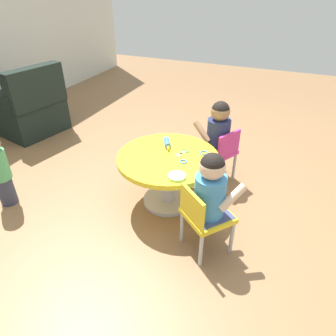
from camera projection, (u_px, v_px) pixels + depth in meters
The scene contains 12 objects.
ground_plane at pixel (168, 201), 2.72m from camera, with size 10.00×10.00×0.00m, color olive.
craft_table at pixel (168, 168), 2.53m from camera, with size 0.84×0.84×0.47m.
child_chair_left at pixel (204, 216), 2.09m from camera, with size 0.42×0.42×0.54m.
seated_child_left at pixel (211, 188), 1.99m from camera, with size 0.44×0.43×0.51m.
child_chair_right at pixel (219, 152), 2.85m from camera, with size 0.40×0.40×0.54m.
seated_child_right at pixel (218, 128), 2.76m from camera, with size 0.40×0.43×0.51m.
armchair_dark at pixel (30, 109), 3.77m from camera, with size 0.83×0.84×0.85m.
rolling_pin at pixel (167, 143), 2.61m from camera, with size 0.21×0.13×0.05m.
craft_scissors at pixel (183, 152), 2.52m from camera, with size 0.14×0.09×0.01m.
playdough_blob_0 at pixel (177, 176), 2.20m from camera, with size 0.14×0.14×0.02m, color #B2E58C.
cookie_cutter_0 at pixel (204, 153), 2.50m from camera, with size 0.07×0.07×0.01m, color #3F99D8.
cookie_cutter_1 at pixel (183, 162), 2.38m from camera, with size 0.06×0.06×0.01m, color #3F99D8.
Camera 1 is at (-1.96, -0.84, 1.71)m, focal length 32.38 mm.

